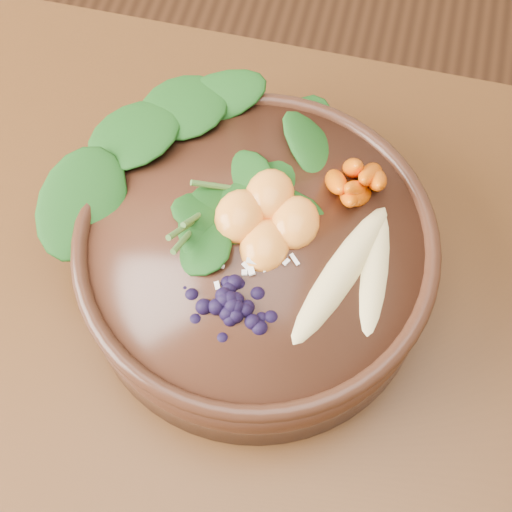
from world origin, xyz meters
TOP-DOWN VIEW (x-y plane):
  - dining_table at (0.00, 0.00)m, footprint 1.60×0.90m
  - stoneware_bowl at (-0.16, 0.13)m, footprint 0.38×0.38m
  - kale_heap at (-0.20, 0.21)m, footprint 0.25×0.23m
  - carrot_cluster at (-0.09, 0.21)m, footprint 0.08×0.08m
  - banana_halves at (-0.06, 0.12)m, footprint 0.09×0.18m
  - mandarin_cluster at (-0.15, 0.15)m, footprint 0.11×0.12m
  - blueberry_pile at (-0.17, 0.07)m, footprint 0.17×0.14m
  - coconut_flakes at (-0.16, 0.11)m, footprint 0.12×0.10m

SIDE VIEW (x-z plane):
  - dining_table at x=0.00m, z-range 0.28..1.03m
  - stoneware_bowl at x=-0.16m, z-range 0.75..0.84m
  - coconut_flakes at x=-0.16m, z-range 0.84..0.85m
  - banana_halves at x=-0.06m, z-range 0.84..0.87m
  - mandarin_cluster at x=-0.15m, z-range 0.84..0.88m
  - blueberry_pile at x=-0.17m, z-range 0.84..0.88m
  - kale_heap at x=-0.20m, z-range 0.84..0.89m
  - carrot_cluster at x=-0.09m, z-range 0.84..0.93m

